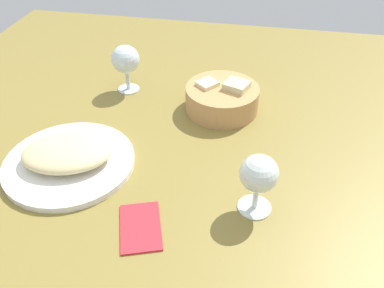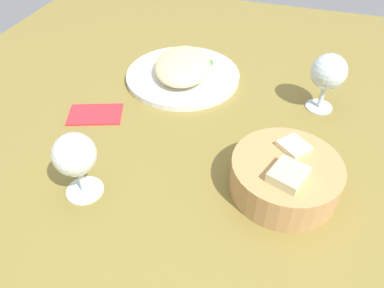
{
  "view_description": "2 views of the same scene",
  "coord_description": "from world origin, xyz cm",
  "px_view_note": "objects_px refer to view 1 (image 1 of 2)",
  "views": [
    {
      "loc": [
        19.16,
        -68.39,
        54.77
      ],
      "look_at": [
        7.14,
        -6.17,
        4.44
      ],
      "focal_mm": 37.13,
      "sensor_mm": 36.0,
      "label": 1
    },
    {
      "loc": [
        54.22,
        12.1,
        47.32
      ],
      "look_at": [
        7.53,
        -2.4,
        3.03
      ],
      "focal_mm": 34.3,
      "sensor_mm": 36.0,
      "label": 2
    }
  ],
  "objects_px": {
    "plate": "(70,163)",
    "wine_glass_near": "(259,176)",
    "wine_glass_far": "(126,61)",
    "folded_napkin": "(141,226)",
    "bread_basket": "(222,98)"
  },
  "relations": [
    {
      "from": "plate",
      "to": "wine_glass_near",
      "type": "distance_m",
      "value": 0.39
    },
    {
      "from": "wine_glass_far",
      "to": "folded_napkin",
      "type": "bearing_deg",
      "value": -69.47
    },
    {
      "from": "bread_basket",
      "to": "wine_glass_near",
      "type": "relative_size",
      "value": 1.49
    },
    {
      "from": "plate",
      "to": "wine_glass_near",
      "type": "height_order",
      "value": "wine_glass_near"
    },
    {
      "from": "bread_basket",
      "to": "wine_glass_near",
      "type": "height_order",
      "value": "wine_glass_near"
    },
    {
      "from": "wine_glass_far",
      "to": "folded_napkin",
      "type": "height_order",
      "value": "wine_glass_far"
    },
    {
      "from": "bread_basket",
      "to": "folded_napkin",
      "type": "distance_m",
      "value": 0.41
    },
    {
      "from": "wine_glass_near",
      "to": "folded_napkin",
      "type": "height_order",
      "value": "wine_glass_near"
    },
    {
      "from": "bread_basket",
      "to": "folded_napkin",
      "type": "height_order",
      "value": "bread_basket"
    },
    {
      "from": "wine_glass_near",
      "to": "wine_glass_far",
      "type": "distance_m",
      "value": 0.51
    },
    {
      "from": "plate",
      "to": "bread_basket",
      "type": "bearing_deg",
      "value": 43.75
    },
    {
      "from": "wine_glass_near",
      "to": "wine_glass_far",
      "type": "height_order",
      "value": "wine_glass_far"
    },
    {
      "from": "plate",
      "to": "bread_basket",
      "type": "distance_m",
      "value": 0.39
    },
    {
      "from": "wine_glass_near",
      "to": "wine_glass_far",
      "type": "relative_size",
      "value": 0.96
    },
    {
      "from": "bread_basket",
      "to": "folded_napkin",
      "type": "bearing_deg",
      "value": -102.63
    }
  ]
}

